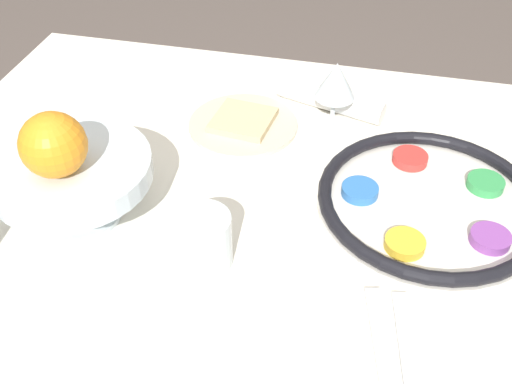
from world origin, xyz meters
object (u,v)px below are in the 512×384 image
object	(u,v)px
wine_glass	(336,83)
napkin_roll	(330,100)
fruit_stand	(72,174)
cup_mid	(204,240)
seder_plate	(429,202)
bread_plate	(243,123)
orange_fruit	(53,145)

from	to	relation	value
wine_glass	napkin_roll	world-z (taller)	wine_glass
fruit_stand	cup_mid	world-z (taller)	fruit_stand
seder_plate	wine_glass	distance (m)	0.25
cup_mid	bread_plate	bearing A→B (deg)	-85.15
napkin_roll	bread_plate	bearing A→B (deg)	32.92
orange_fruit	cup_mid	xyz separation A→B (m)	(-0.20, 0.02, -0.10)
wine_glass	napkin_roll	bearing A→B (deg)	-78.57
wine_glass	fruit_stand	bearing A→B (deg)	43.26
orange_fruit	cup_mid	size ratio (longest dim) A/B	1.10
orange_fruit	napkin_roll	distance (m)	0.51
seder_plate	orange_fruit	distance (m)	0.53
seder_plate	fruit_stand	distance (m)	0.51
orange_fruit	napkin_roll	world-z (taller)	orange_fruit
orange_fruit	napkin_roll	xyz separation A→B (m)	(-0.31, -0.39, -0.12)
fruit_stand	cup_mid	xyz separation A→B (m)	(-0.20, 0.04, -0.04)
seder_plate	orange_fruit	world-z (taller)	orange_fruit
fruit_stand	orange_fruit	bearing A→B (deg)	88.74
napkin_roll	fruit_stand	bearing A→B (deg)	49.30
wine_glass	cup_mid	bearing A→B (deg)	70.51
orange_fruit	cup_mid	bearing A→B (deg)	173.85
napkin_roll	cup_mid	size ratio (longest dim) A/B	2.57
fruit_stand	napkin_roll	xyz separation A→B (m)	(-0.31, -0.36, -0.06)
seder_plate	orange_fruit	size ratio (longest dim) A/B	3.76
wine_glass	orange_fruit	distance (m)	0.46
seder_plate	orange_fruit	xyz separation A→B (m)	(0.49, 0.15, 0.13)
cup_mid	napkin_roll	bearing A→B (deg)	-105.35
seder_plate	bread_plate	bearing A→B (deg)	-24.60
seder_plate	wine_glass	size ratio (longest dim) A/B	2.60
wine_glass	napkin_roll	xyz separation A→B (m)	(0.01, -0.06, -0.07)
fruit_stand	bread_plate	world-z (taller)	fruit_stand
wine_glass	cup_mid	world-z (taller)	wine_glass
seder_plate	bread_plate	xyz separation A→B (m)	(0.32, -0.15, -0.01)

